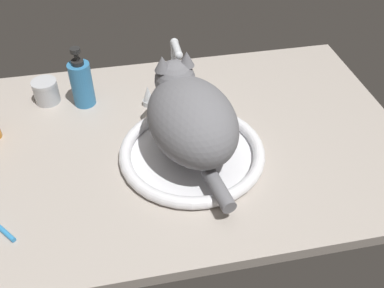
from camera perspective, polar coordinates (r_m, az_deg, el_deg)
countertop at (r=111.15cm, az=-2.33°, el=0.05°), size 117.45×75.22×3.00cm
sink_basin at (r=104.55cm, az=-0.00°, el=-1.10°), size 35.08×35.08×2.91cm
faucet at (r=118.11cm, az=-2.14°, el=8.29°), size 18.65×9.35×19.52cm
cat at (r=99.15cm, az=-0.34°, el=3.78°), size 23.91×37.90×19.13cm
metal_jar at (r=127.35cm, az=-18.58°, el=6.55°), size 6.91×6.91×6.59cm
soap_pump_bottle at (r=121.85cm, az=-14.27°, el=7.75°), size 5.87×5.87×17.20cm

